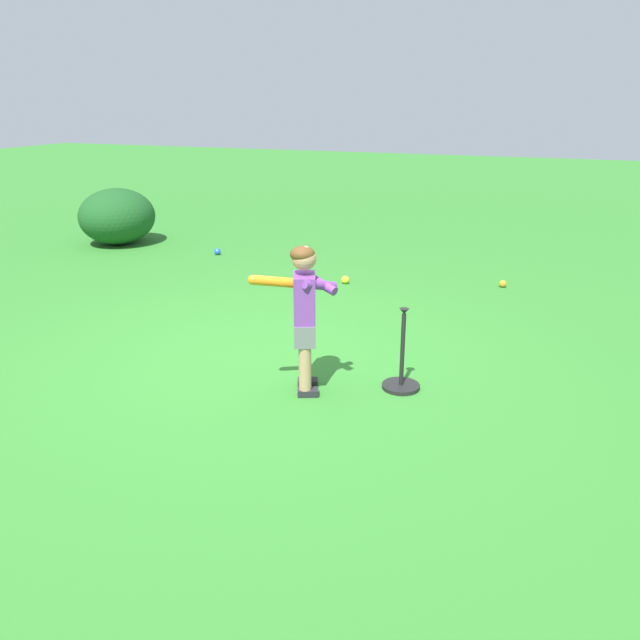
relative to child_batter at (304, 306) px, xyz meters
The scene contains 8 objects.
ground_plane 0.94m from the child_batter, 144.01° to the left, with size 40.00×40.00×0.00m, color #2D7528.
child_batter is the anchor object (origin of this frame).
play_ball_behind_batter 4.50m from the child_batter, 128.13° to the left, with size 0.09×0.09×0.09m, color blue.
play_ball_near_batter 3.52m from the child_batter, 72.43° to the left, with size 0.08×0.08×0.08m, color orange.
play_ball_center_lawn 2.94m from the child_batter, 103.29° to the left, with size 0.09×0.09×0.09m, color yellow.
batting_tee 0.90m from the child_batter, 24.72° to the left, with size 0.28×0.28×0.62m.
shrub_left_background 5.72m from the child_batter, 140.97° to the left, with size 1.05×1.12×0.80m, color #194C1E.
shrub_right_background 8.23m from the child_batter, 136.50° to the left, with size 0.82×0.71×0.46m, color #286B2D.
Camera 1 is at (2.22, -4.34, 2.04)m, focal length 36.05 mm.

